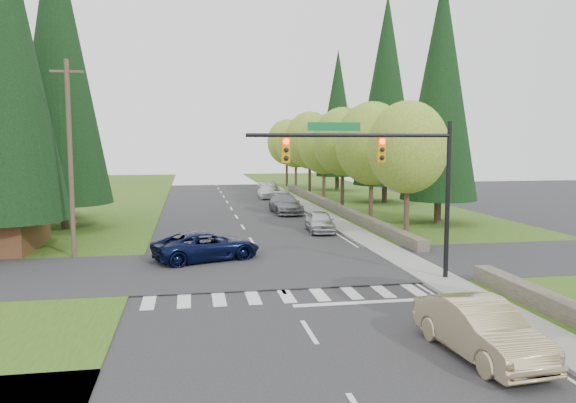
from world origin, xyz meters
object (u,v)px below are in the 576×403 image
object	(u,v)px
suv_navy	(207,246)
parked_car_a	(320,221)
parked_car_b	(286,204)
parked_car_d	(267,192)
parked_car_c	(282,199)
parked_car_e	(271,188)
sedan_champagne	(481,329)

from	to	relation	value
suv_navy	parked_car_a	bearing A→B (deg)	-64.22
parked_car_b	parked_car_d	size ratio (longest dim) A/B	1.33
parked_car_a	parked_car_b	world-z (taller)	parked_car_b
parked_car_d	parked_car_b	bearing A→B (deg)	-89.15
parked_car_c	parked_car_e	distance (m)	12.63
suv_navy	parked_car_e	size ratio (longest dim) A/B	1.20
parked_car_c	parked_car_e	size ratio (longest dim) A/B	0.89
parked_car_d	parked_car_e	size ratio (longest dim) A/B	0.90
parked_car_a	parked_car_e	world-z (taller)	parked_car_a
parked_car_a	parked_car_c	xyz separation A→B (m)	(0.02, 15.51, -0.05)
parked_car_e	suv_navy	bearing A→B (deg)	-100.20
parked_car_c	suv_navy	bearing A→B (deg)	-107.11
parked_car_e	parked_car_a	bearing A→B (deg)	-88.55
suv_navy	parked_car_c	size ratio (longest dim) A/B	1.36
parked_car_a	parked_car_c	size ratio (longest dim) A/B	1.04
suv_navy	parked_car_b	xyz separation A→B (m)	(7.05, 17.64, 0.03)
parked_car_c	parked_car_b	bearing A→B (deg)	-95.10
parked_car_d	parked_car_e	xyz separation A→B (m)	(1.27, 5.71, -0.04)
suv_navy	parked_car_c	world-z (taller)	suv_navy
sedan_champagne	parked_car_c	distance (m)	37.30
sedan_champagne	parked_car_d	xyz separation A→B (m)	(0.08, 44.21, -0.11)
sedan_champagne	parked_car_e	world-z (taller)	sedan_champagne
suv_navy	parked_car_c	bearing A→B (deg)	-37.76
suv_navy	parked_car_e	xyz separation A→B (m)	(8.43, 35.85, -0.10)
suv_navy	parked_car_a	size ratio (longest dim) A/B	1.30
sedan_champagne	parked_car_e	xyz separation A→B (m)	(1.34, 49.91, -0.14)
parked_car_a	parked_car_d	distance (m)	22.42
suv_navy	parked_car_d	world-z (taller)	suv_navy
suv_navy	parked_car_b	distance (m)	18.99
parked_car_b	parked_car_e	distance (m)	18.27
parked_car_c	parked_car_d	world-z (taller)	parked_car_d
suv_navy	parked_car_e	world-z (taller)	suv_navy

